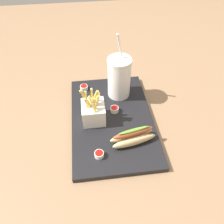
# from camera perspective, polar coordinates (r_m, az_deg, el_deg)

# --- Properties ---
(ground_plane) EXTENTS (2.40, 2.40, 0.02)m
(ground_plane) POSITION_cam_1_polar(r_m,az_deg,el_deg) (0.87, 0.00, -2.74)
(ground_plane) COLOR #8C6B4C
(food_tray) EXTENTS (0.47, 0.30, 0.02)m
(food_tray) POSITION_cam_1_polar(r_m,az_deg,el_deg) (0.85, 0.00, -1.86)
(food_tray) COLOR black
(food_tray) RESTS_ON ground_plane
(soda_cup) EXTENTS (0.09, 0.09, 0.27)m
(soda_cup) POSITION_cam_1_polar(r_m,az_deg,el_deg) (0.89, 1.82, 8.73)
(soda_cup) COLOR white
(soda_cup) RESTS_ON food_tray
(fries_basket) EXTENTS (0.09, 0.08, 0.14)m
(fries_basket) POSITION_cam_1_polar(r_m,az_deg,el_deg) (0.81, -4.76, 0.13)
(fries_basket) COLOR white
(fries_basket) RESTS_ON food_tray
(hot_dog_1) EXTENTS (0.08, 0.16, 0.06)m
(hot_dog_1) POSITION_cam_1_polar(r_m,az_deg,el_deg) (0.76, 5.34, -6.26)
(hot_dog_1) COLOR #E5C689
(hot_dog_1) RESTS_ON food_tray
(ketchup_cup_1) EXTENTS (0.03, 0.03, 0.02)m
(ketchup_cup_1) POSITION_cam_1_polar(r_m,az_deg,el_deg) (0.96, -7.14, 6.23)
(ketchup_cup_1) COLOR white
(ketchup_cup_1) RESTS_ON food_tray
(ketchup_cup_2) EXTENTS (0.03, 0.03, 0.02)m
(ketchup_cup_2) POSITION_cam_1_polar(r_m,az_deg,el_deg) (0.86, 0.63, 0.71)
(ketchup_cup_2) COLOR white
(ketchup_cup_2) RESTS_ON food_tray
(ketchup_cup_3) EXTENTS (0.03, 0.03, 0.02)m
(ketchup_cup_3) POSITION_cam_1_polar(r_m,az_deg,el_deg) (0.73, -3.28, -10.65)
(ketchup_cup_3) COLOR white
(ketchup_cup_3) RESTS_ON food_tray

